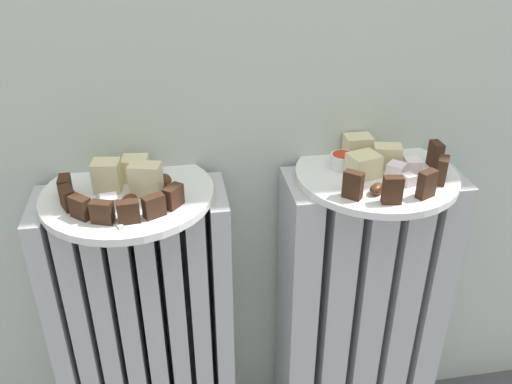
# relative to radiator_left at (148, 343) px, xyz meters

# --- Properties ---
(radiator_left) EXTENTS (0.31, 0.13, 0.60)m
(radiator_left) POSITION_rel_radiator_left_xyz_m (0.00, 0.00, 0.00)
(radiator_left) COLOR #B2B2B7
(radiator_left) RESTS_ON ground_plane
(radiator_right) EXTENTS (0.31, 0.13, 0.60)m
(radiator_right) POSITION_rel_radiator_left_xyz_m (0.40, -0.00, -0.00)
(radiator_right) COLOR #B2B2B7
(radiator_right) RESTS_ON ground_plane
(plate_left) EXTENTS (0.26, 0.26, 0.01)m
(plate_left) POSITION_rel_radiator_left_xyz_m (0.00, -0.00, 0.31)
(plate_left) COLOR white
(plate_left) RESTS_ON radiator_left
(plate_right) EXTENTS (0.26, 0.26, 0.01)m
(plate_right) POSITION_rel_radiator_left_xyz_m (0.40, -0.00, 0.31)
(plate_right) COLOR white
(plate_right) RESTS_ON radiator_right
(dark_cake_slice_left_0) EXTENTS (0.02, 0.03, 0.03)m
(dark_cake_slice_left_0) POSITION_rel_radiator_left_xyz_m (-0.09, -0.00, 0.33)
(dark_cake_slice_left_0) COLOR #382114
(dark_cake_slice_left_0) RESTS_ON plate_left
(dark_cake_slice_left_1) EXTENTS (0.03, 0.03, 0.03)m
(dark_cake_slice_left_1) POSITION_rel_radiator_left_xyz_m (-0.08, -0.04, 0.33)
(dark_cake_slice_left_1) COLOR #382114
(dark_cake_slice_left_1) RESTS_ON plate_left
(dark_cake_slice_left_2) EXTENTS (0.03, 0.03, 0.03)m
(dark_cake_slice_left_2) POSITION_rel_radiator_left_xyz_m (-0.06, -0.07, 0.33)
(dark_cake_slice_left_2) COLOR #382114
(dark_cake_slice_left_2) RESTS_ON plate_left
(dark_cake_slice_left_3) EXTENTS (0.03, 0.03, 0.03)m
(dark_cake_slice_left_3) POSITION_rel_radiator_left_xyz_m (-0.03, -0.08, 0.33)
(dark_cake_slice_left_3) COLOR #382114
(dark_cake_slice_left_3) RESTS_ON plate_left
(dark_cake_slice_left_4) EXTENTS (0.03, 0.02, 0.03)m
(dark_cake_slice_left_4) POSITION_rel_radiator_left_xyz_m (0.01, -0.09, 0.33)
(dark_cake_slice_left_4) COLOR #382114
(dark_cake_slice_left_4) RESTS_ON plate_left
(dark_cake_slice_left_5) EXTENTS (0.03, 0.03, 0.03)m
(dark_cake_slice_left_5) POSITION_rel_radiator_left_xyz_m (0.04, -0.08, 0.33)
(dark_cake_slice_left_5) COLOR #382114
(dark_cake_slice_left_5) RESTS_ON plate_left
(dark_cake_slice_left_6) EXTENTS (0.03, 0.03, 0.03)m
(dark_cake_slice_left_6) POSITION_rel_radiator_left_xyz_m (0.07, -0.06, 0.33)
(dark_cake_slice_left_6) COLOR #382114
(dark_cake_slice_left_6) RESTS_ON plate_left
(marble_cake_slice_left_0) EXTENTS (0.04, 0.04, 0.05)m
(marble_cake_slice_left_0) POSITION_rel_radiator_left_xyz_m (-0.03, 0.01, 0.34)
(marble_cake_slice_left_0) COLOR beige
(marble_cake_slice_left_0) RESTS_ON plate_left
(marble_cake_slice_left_1) EXTENTS (0.04, 0.04, 0.04)m
(marble_cake_slice_left_1) POSITION_rel_radiator_left_xyz_m (0.01, 0.04, 0.33)
(marble_cake_slice_left_1) COLOR beige
(marble_cake_slice_left_1) RESTS_ON plate_left
(marble_cake_slice_left_2) EXTENTS (0.05, 0.04, 0.05)m
(marble_cake_slice_left_2) POSITION_rel_radiator_left_xyz_m (0.03, -0.02, 0.34)
(marble_cake_slice_left_2) COLOR beige
(marble_cake_slice_left_2) RESTS_ON plate_left
(turkish_delight_left_0) EXTENTS (0.03, 0.03, 0.02)m
(turkish_delight_left_0) POSITION_rel_radiator_left_xyz_m (-0.02, -0.05, 0.33)
(turkish_delight_left_0) COLOR white
(turkish_delight_left_0) RESTS_ON plate_left
(turkish_delight_left_1) EXTENTS (0.03, 0.03, 0.02)m
(turkish_delight_left_1) POSITION_rel_radiator_left_xyz_m (0.04, 0.05, 0.33)
(turkish_delight_left_1) COLOR white
(turkish_delight_left_1) RESTS_ON plate_left
(medjool_date_left_0) EXTENTS (0.02, 0.03, 0.02)m
(medjool_date_left_0) POSITION_rel_radiator_left_xyz_m (0.06, 0.01, 0.32)
(medjool_date_left_0) COLOR #4C2814
(medjool_date_left_0) RESTS_ON plate_left
(medjool_date_left_1) EXTENTS (0.03, 0.03, 0.02)m
(medjool_date_left_1) POSITION_rel_radiator_left_xyz_m (0.01, -0.04, 0.32)
(medjool_date_left_1) COLOR #4C2814
(medjool_date_left_1) RESTS_ON plate_left
(medjool_date_left_2) EXTENTS (0.03, 0.03, 0.02)m
(medjool_date_left_2) POSITION_rel_radiator_left_xyz_m (0.07, -0.02, 0.32)
(medjool_date_left_2) COLOR #4C2814
(medjool_date_left_2) RESTS_ON plate_left
(medjool_date_left_3) EXTENTS (0.03, 0.03, 0.01)m
(medjool_date_left_3) POSITION_rel_radiator_left_xyz_m (0.02, 0.08, 0.32)
(medjool_date_left_3) COLOR #4C2814
(medjool_date_left_3) RESTS_ON plate_left
(dark_cake_slice_right_0) EXTENTS (0.03, 0.03, 0.04)m
(dark_cake_slice_right_0) POSITION_rel_radiator_left_xyz_m (0.33, -0.07, 0.34)
(dark_cake_slice_right_0) COLOR #382114
(dark_cake_slice_right_0) RESTS_ON plate_right
(dark_cake_slice_right_1) EXTENTS (0.03, 0.02, 0.04)m
(dark_cake_slice_right_1) POSITION_rel_radiator_left_xyz_m (0.38, -0.10, 0.34)
(dark_cake_slice_right_1) COLOR #382114
(dark_cake_slice_right_1) RESTS_ON plate_right
(dark_cake_slice_right_2) EXTENTS (0.03, 0.03, 0.04)m
(dark_cake_slice_right_2) POSITION_rel_radiator_left_xyz_m (0.44, -0.09, 0.34)
(dark_cake_slice_right_2) COLOR #382114
(dark_cake_slice_right_2) RESTS_ON plate_right
(dark_cake_slice_right_3) EXTENTS (0.03, 0.03, 0.04)m
(dark_cake_slice_right_3) POSITION_rel_radiator_left_xyz_m (0.48, -0.05, 0.34)
(dark_cake_slice_right_3) COLOR #382114
(dark_cake_slice_right_3) RESTS_ON plate_right
(dark_cake_slice_right_4) EXTENTS (0.02, 0.03, 0.04)m
(dark_cake_slice_right_4) POSITION_rel_radiator_left_xyz_m (0.50, 0.00, 0.34)
(dark_cake_slice_right_4) COLOR #382114
(dark_cake_slice_right_4) RESTS_ON plate_right
(marble_cake_slice_right_0) EXTENTS (0.05, 0.04, 0.04)m
(marble_cake_slice_right_0) POSITION_rel_radiator_left_xyz_m (0.42, 0.01, 0.33)
(marble_cake_slice_right_0) COLOR beige
(marble_cake_slice_right_0) RESTS_ON plate_right
(marble_cake_slice_right_1) EXTENTS (0.05, 0.04, 0.04)m
(marble_cake_slice_right_1) POSITION_rel_radiator_left_xyz_m (0.38, 0.05, 0.34)
(marble_cake_slice_right_1) COLOR beige
(marble_cake_slice_right_1) RESTS_ON plate_right
(marble_cake_slice_right_2) EXTENTS (0.06, 0.05, 0.04)m
(marble_cake_slice_right_2) POSITION_rel_radiator_left_xyz_m (0.37, -0.01, 0.33)
(marble_cake_slice_right_2) COLOR beige
(marble_cake_slice_right_2) RESTS_ON plate_right
(turkish_delight_right_0) EXTENTS (0.03, 0.03, 0.03)m
(turkish_delight_right_0) POSITION_rel_radiator_left_xyz_m (0.45, -0.01, 0.33)
(turkish_delight_right_0) COLOR white
(turkish_delight_right_0) RESTS_ON plate_right
(turkish_delight_right_1) EXTENTS (0.02, 0.02, 0.02)m
(turkish_delight_right_1) POSITION_rel_radiator_left_xyz_m (0.43, -0.05, 0.32)
(turkish_delight_right_1) COLOR white
(turkish_delight_right_1) RESTS_ON plate_right
(turkish_delight_right_2) EXTENTS (0.04, 0.04, 0.03)m
(turkish_delight_right_2) POSITION_rel_radiator_left_xyz_m (0.42, -0.03, 0.33)
(turkish_delight_right_2) COLOR white
(turkish_delight_right_2) RESTS_ON plate_right
(medjool_date_right_0) EXTENTS (0.03, 0.03, 0.02)m
(medjool_date_right_0) POSITION_rel_radiator_left_xyz_m (0.37, -0.07, 0.32)
(medjool_date_right_0) COLOR #4C2814
(medjool_date_right_0) RESTS_ON plate_right
(medjool_date_right_1) EXTENTS (0.03, 0.03, 0.02)m
(medjool_date_right_1) POSITION_rel_radiator_left_xyz_m (0.41, 0.08, 0.32)
(medjool_date_right_1) COLOR #4C2814
(medjool_date_right_1) RESTS_ON plate_right
(medjool_date_right_2) EXTENTS (0.02, 0.03, 0.02)m
(medjool_date_right_2) POSITION_rel_radiator_left_xyz_m (0.35, -0.05, 0.32)
(medjool_date_right_2) COLOR #4C2814
(medjool_date_right_2) RESTS_ON plate_right
(jam_bowl_right) EXTENTS (0.04, 0.04, 0.03)m
(jam_bowl_right) POSITION_rel_radiator_left_xyz_m (0.34, 0.02, 0.33)
(jam_bowl_right) COLOR white
(jam_bowl_right) RESTS_ON plate_right
(fork) EXTENTS (0.05, 0.11, 0.00)m
(fork) POSITION_rel_radiator_left_xyz_m (-0.02, -0.05, 0.32)
(fork) COLOR #B7B7BC
(fork) RESTS_ON plate_left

